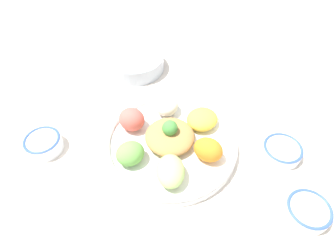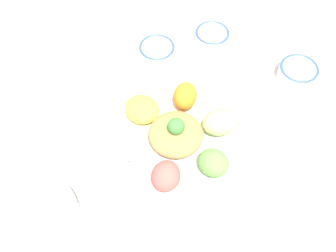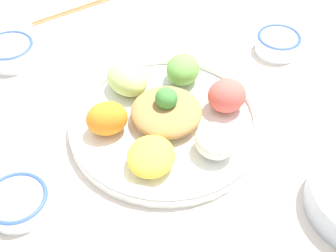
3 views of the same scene
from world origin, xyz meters
The scene contains 7 objects.
ground_plane centered at (0.00, 0.00, 0.00)m, with size 2.40×2.40×0.00m, color silver.
salad_platter centered at (0.00, 0.00, 0.03)m, with size 0.35×0.35×0.09m.
sauce_bowl_red centered at (0.27, -0.11, 0.02)m, with size 0.10×0.10×0.03m.
rice_bowl_blue centered at (0.00, -0.38, 0.02)m, with size 0.10×0.10×0.04m.
sauce_bowl_dark centered at (0.23, -0.27, 0.02)m, with size 0.10×0.10×0.03m.
side_serving_bowl centered at (-0.01, 0.36, 0.03)m, with size 0.19×0.19×0.05m.
serving_spoon_extra centered at (-0.23, -0.11, 0.00)m, with size 0.13×0.06×0.01m.
Camera 2 is at (-0.39, 0.26, 0.80)m, focal length 42.00 mm.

